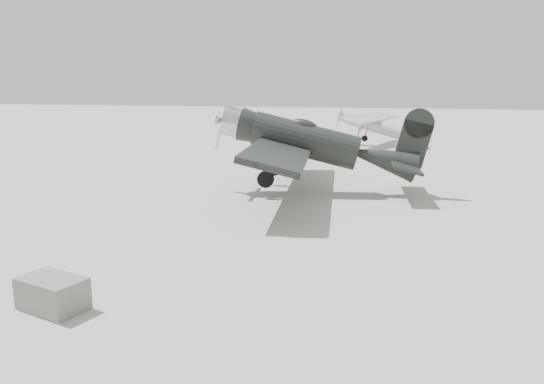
{
  "coord_description": "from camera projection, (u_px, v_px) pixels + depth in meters",
  "views": [
    {
      "loc": [
        1.74,
        -15.89,
        5.13
      ],
      "look_at": [
        -1.51,
        0.69,
        1.5
      ],
      "focal_mm": 35.0,
      "sensor_mm": 36.0,
      "label": 1
    }
  ],
  "objects": [
    {
      "name": "lowwing_monoplane",
      "position": [
        315.0,
        144.0,
        23.85
      ],
      "size": [
        9.45,
        13.19,
        4.26
      ],
      "rotation": [
        0.0,
        0.24,
        0.06
      ],
      "color": "black",
      "rests_on": "ground"
    },
    {
      "name": "equipment_block",
      "position": [
        53.0,
        294.0,
        11.96
      ],
      "size": [
        1.72,
        1.37,
        0.75
      ],
      "primitive_type": "cube",
      "rotation": [
        0.0,
        0.0,
        -0.34
      ],
      "color": "slate",
      "rests_on": "ground"
    },
    {
      "name": "ground",
      "position": [
        315.0,
        245.0,
        16.65
      ],
      "size": [
        160.0,
        160.0,
        0.0
      ],
      "primitive_type": "plane",
      "color": "#A29B90",
      "rests_on": "ground"
    },
    {
      "name": "highwing_monoplane",
      "position": [
        377.0,
        124.0,
        40.58
      ],
      "size": [
        6.95,
        9.65,
        2.75
      ],
      "rotation": [
        0.0,
        0.23,
        -0.31
      ],
      "color": "#A3A6A8",
      "rests_on": "ground"
    }
  ]
}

